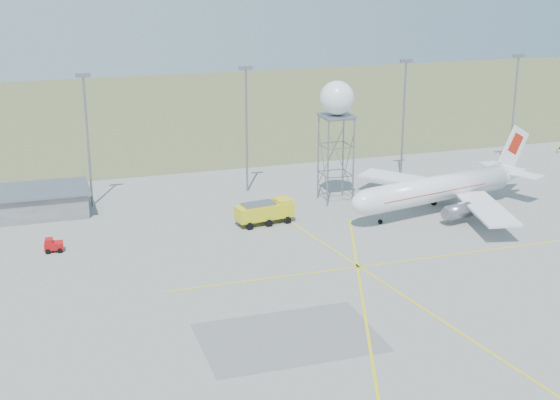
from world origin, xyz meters
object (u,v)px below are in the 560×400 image
object	(u,v)px
baggage_tug	(53,246)
fire_truck	(266,213)
airliner_main	(441,189)
radar_tower	(336,135)

from	to	relation	value
baggage_tug	fire_truck	bearing A→B (deg)	8.62
airliner_main	fire_truck	xyz separation A→B (m)	(-26.66, 2.82, -1.96)
radar_tower	fire_truck	xyz separation A→B (m)	(-13.48, -6.88, -9.08)
fire_truck	baggage_tug	bearing A→B (deg)	175.53
radar_tower	fire_truck	distance (m)	17.65
airliner_main	radar_tower	size ratio (longest dim) A/B	1.79
radar_tower	baggage_tug	xyz separation A→B (m)	(-43.33, -8.98, -10.01)
airliner_main	baggage_tug	distance (m)	56.58
radar_tower	baggage_tug	world-z (taller)	radar_tower
baggage_tug	airliner_main	bearing A→B (deg)	3.87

